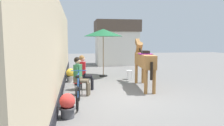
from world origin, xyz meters
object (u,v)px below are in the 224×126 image
object	(u,v)px
flower_planter_nearest	(67,105)
spare_stool_white	(129,72)
seated_visitor_far	(84,71)
cafe_parasol	(103,33)
seated_visitor_near	(80,74)
satchel_bag	(77,83)
leaning_bicycle	(78,92)
flower_planter_farthest	(70,75)
saddled_horse_center	(144,60)

from	to	relation	value
flower_planter_nearest	spare_stool_white	xyz separation A→B (m)	(2.89, 4.80, 0.07)
seated_visitor_far	cafe_parasol	xyz separation A→B (m)	(1.16, 2.87, 1.59)
seated_visitor_near	satchel_bag	distance (m)	1.84
seated_visitor_near	seated_visitor_far	bearing A→B (deg)	76.78
leaning_bicycle	satchel_bag	bearing A→B (deg)	90.04
seated_visitor_near	spare_stool_white	bearing A→B (deg)	46.09
spare_stool_white	flower_planter_farthest	bearing A→B (deg)	-177.99
seated_visitor_near	saddled_horse_center	world-z (taller)	saddled_horse_center
seated_visitor_near	leaning_bicycle	size ratio (longest dim) A/B	0.79
cafe_parasol	spare_stool_white	size ratio (longest dim) A/B	5.61
spare_stool_white	satchel_bag	xyz separation A→B (m)	(-2.60, -0.92, -0.30)
cafe_parasol	saddled_horse_center	bearing A→B (deg)	-65.37
seated_visitor_near	saddled_horse_center	distance (m)	2.83
saddled_horse_center	spare_stool_white	distance (m)	1.97
flower_planter_nearest	satchel_bag	xyz separation A→B (m)	(0.29, 3.88, -0.23)
cafe_parasol	seated_visitor_near	bearing A→B (deg)	-110.09
spare_stool_white	seated_visitor_far	bearing A→B (deg)	-142.43
saddled_horse_center	flower_planter_nearest	distance (m)	4.34
seated_visitor_far	spare_stool_white	xyz separation A→B (m)	(2.33, 1.79, -0.38)
flower_planter_farthest	spare_stool_white	bearing A→B (deg)	2.01
seated_visitor_far	spare_stool_white	bearing A→B (deg)	37.57
seated_visitor_near	cafe_parasol	xyz separation A→B (m)	(1.35, 3.70, 1.59)
leaning_bicycle	spare_stool_white	bearing A→B (deg)	55.50
seated_visitor_far	cafe_parasol	distance (m)	3.48
saddled_horse_center	cafe_parasol	bearing A→B (deg)	114.63
flower_planter_farthest	spare_stool_white	xyz separation A→B (m)	(2.92, 0.10, 0.07)
seated_visitor_near	leaning_bicycle	bearing A→B (deg)	-93.62
seated_visitor_near	flower_planter_farthest	distance (m)	2.59
saddled_horse_center	flower_planter_nearest	world-z (taller)	saddled_horse_center
seated_visitor_far	flower_planter_farthest	distance (m)	1.84
seated_visitor_near	flower_planter_farthest	xyz separation A→B (m)	(-0.39, 2.52, -0.44)
flower_planter_nearest	leaning_bicycle	xyz separation A→B (m)	(0.29, 1.01, 0.06)
saddled_horse_center	leaning_bicycle	xyz separation A→B (m)	(-2.75, -1.97, -0.76)
seated_visitor_near	cafe_parasol	world-z (taller)	cafe_parasol
seated_visitor_near	spare_stool_white	world-z (taller)	seated_visitor_near
satchel_bag	cafe_parasol	bearing A→B (deg)	-68.06
seated_visitor_near	leaning_bicycle	distance (m)	1.22
saddled_horse_center	seated_visitor_near	bearing A→B (deg)	-163.13
seated_visitor_far	flower_planter_nearest	xyz separation A→B (m)	(-0.56, -3.00, -0.44)
seated_visitor_far	spare_stool_white	distance (m)	2.97
saddled_horse_center	spare_stool_white	world-z (taller)	saddled_horse_center
leaning_bicycle	cafe_parasol	world-z (taller)	cafe_parasol
leaning_bicycle	spare_stool_white	distance (m)	4.59
seated_visitor_far	saddled_horse_center	xyz separation A→B (m)	(2.48, -0.02, 0.38)
leaning_bicycle	satchel_bag	distance (m)	2.88
leaning_bicycle	flower_planter_farthest	bearing A→B (deg)	94.89
seated_visitor_near	flower_planter_farthest	world-z (taller)	seated_visitor_near
spare_stool_white	satchel_bag	distance (m)	2.78
saddled_horse_center	flower_planter_nearest	xyz separation A→B (m)	(-3.04, -2.98, -0.82)
flower_planter_nearest	flower_planter_farthest	size ratio (longest dim) A/B	1.00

